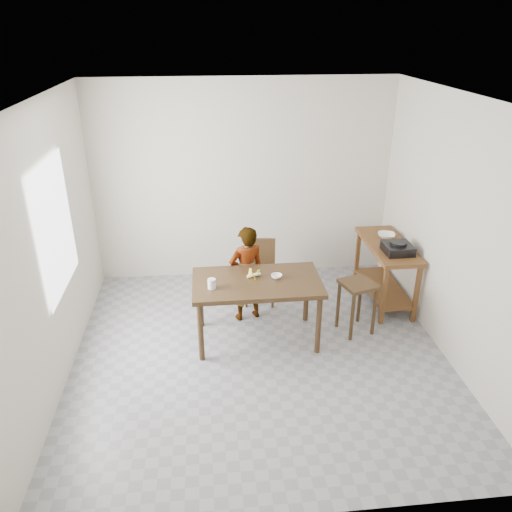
{
  "coord_description": "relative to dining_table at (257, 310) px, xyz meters",
  "views": [
    {
      "loc": [
        -0.52,
        -4.46,
        3.3
      ],
      "look_at": [
        0.0,
        0.4,
        1.0
      ],
      "focal_mm": 35.0,
      "sensor_mm": 36.0,
      "label": 1
    }
  ],
  "objects": [
    {
      "name": "floor",
      "position": [
        0.0,
        -0.3,
        -0.4
      ],
      "size": [
        4.0,
        4.0,
        0.04
      ],
      "primitive_type": "cube",
      "color": "gray",
      "rests_on": "ground"
    },
    {
      "name": "ceiling",
      "position": [
        0.0,
        -0.3,
        2.35
      ],
      "size": [
        4.0,
        4.0,
        0.04
      ],
      "primitive_type": "cube",
      "color": "white",
      "rests_on": "wall_back"
    },
    {
      "name": "wall_back",
      "position": [
        0.0,
        1.72,
        0.98
      ],
      "size": [
        4.0,
        0.04,
        2.7
      ],
      "primitive_type": "cube",
      "color": "beige",
      "rests_on": "ground"
    },
    {
      "name": "wall_front",
      "position": [
        0.0,
        -2.32,
        0.98
      ],
      "size": [
        4.0,
        0.04,
        2.7
      ],
      "primitive_type": "cube",
      "color": "beige",
      "rests_on": "ground"
    },
    {
      "name": "wall_left",
      "position": [
        -2.02,
        -0.3,
        0.98
      ],
      "size": [
        0.04,
        4.0,
        2.7
      ],
      "primitive_type": "cube",
      "color": "beige",
      "rests_on": "ground"
    },
    {
      "name": "wall_right",
      "position": [
        2.02,
        -0.3,
        0.98
      ],
      "size": [
        0.04,
        4.0,
        2.7
      ],
      "primitive_type": "cube",
      "color": "beige",
      "rests_on": "ground"
    },
    {
      "name": "window_pane",
      "position": [
        -1.97,
        -0.1,
        1.12
      ],
      "size": [
        0.02,
        1.1,
        1.3
      ],
      "primitive_type": "cube",
      "color": "white",
      "rests_on": "wall_left"
    },
    {
      "name": "dining_table",
      "position": [
        0.0,
        0.0,
        0.0
      ],
      "size": [
        1.4,
        0.8,
        0.75
      ],
      "primitive_type": null,
      "color": "#392614",
      "rests_on": "floor"
    },
    {
      "name": "prep_counter",
      "position": [
        1.72,
        0.7,
        0.03
      ],
      "size": [
        0.5,
        1.2,
        0.8
      ],
      "primitive_type": null,
      "color": "#583618",
      "rests_on": "floor"
    },
    {
      "name": "child",
      "position": [
        -0.07,
        0.47,
        0.22
      ],
      "size": [
        0.5,
        0.41,
        1.2
      ],
      "primitive_type": "imported",
      "rotation": [
        0.0,
        0.0,
        3.46
      ],
      "color": "white",
      "rests_on": "floor"
    },
    {
      "name": "dining_chair",
      "position": [
        0.13,
        0.85,
        0.03
      ],
      "size": [
        0.44,
        0.44,
        0.81
      ],
      "primitive_type": null,
      "rotation": [
        0.0,
        0.0,
        -0.13
      ],
      "color": "#392614",
      "rests_on": "floor"
    },
    {
      "name": "stool",
      "position": [
        1.16,
        0.05,
        -0.06
      ],
      "size": [
        0.45,
        0.45,
        0.63
      ],
      "primitive_type": null,
      "rotation": [
        0.0,
        0.0,
        0.3
      ],
      "color": "#392614",
      "rests_on": "floor"
    },
    {
      "name": "glass_tumbler",
      "position": [
        -0.49,
        -0.12,
        0.43
      ],
      "size": [
        0.1,
        0.1,
        0.11
      ],
      "primitive_type": "cylinder",
      "rotation": [
        0.0,
        0.0,
        -0.21
      ],
      "color": "white",
      "rests_on": "dining_table"
    },
    {
      "name": "small_bowl",
      "position": [
        0.22,
        0.04,
        0.39
      ],
      "size": [
        0.16,
        0.16,
        0.04
      ],
      "primitive_type": "imported",
      "rotation": [
        0.0,
        0.0,
        0.35
      ],
      "color": "white",
      "rests_on": "dining_table"
    },
    {
      "name": "banana",
      "position": [
        -0.03,
        0.09,
        0.41
      ],
      "size": [
        0.2,
        0.16,
        0.06
      ],
      "primitive_type": null,
      "rotation": [
        0.0,
        0.0,
        0.25
      ],
      "color": "#DAC655",
      "rests_on": "dining_table"
    },
    {
      "name": "serving_bowl",
      "position": [
        1.76,
        0.9,
        0.45
      ],
      "size": [
        0.26,
        0.26,
        0.05
      ],
      "primitive_type": "imported",
      "rotation": [
        0.0,
        0.0,
        -0.25
      ],
      "color": "white",
      "rests_on": "prep_counter"
    },
    {
      "name": "gas_burner",
      "position": [
        1.74,
        0.44,
        0.48
      ],
      "size": [
        0.33,
        0.33,
        0.11
      ],
      "primitive_type": "cube",
      "rotation": [
        0.0,
        0.0,
        0.02
      ],
      "color": "black",
      "rests_on": "prep_counter"
    }
  ]
}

